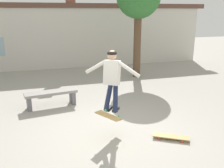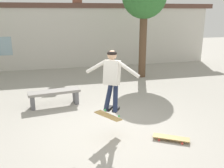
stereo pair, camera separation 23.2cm
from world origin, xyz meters
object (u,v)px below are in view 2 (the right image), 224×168
Objects in this scene: skater at (112,76)px; skateboard_flipping at (109,116)px; skateboard_resting at (171,138)px; park_bench at (54,95)px.

skater reaches higher than skateboard_flipping.
skateboard_resting is (1.35, -0.52, -0.46)m from skateboard_flipping.
skateboard_resting is at bearing -57.23° from park_bench.
skater is at bearing 6.28° from skateboard_resting.
skateboard_resting is at bearing -48.92° from skateboard_flipping.
park_bench is at bearing 88.09° from skateboard_flipping.
skater is at bearing 12.73° from skateboard_flipping.
park_bench is 1.15× the size of skater.
skateboard_flipping is at bearing 166.65° from skater.
skater is 1.74× the size of skateboard_resting.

